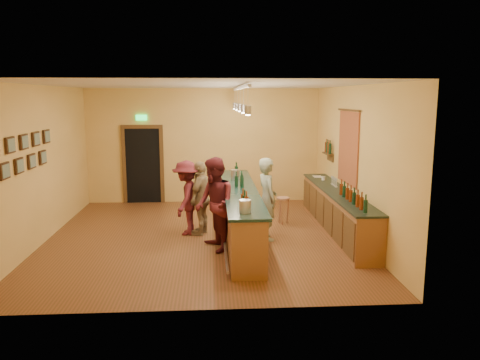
{
  "coord_description": "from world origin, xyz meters",
  "views": [
    {
      "loc": [
        0.19,
        -9.69,
        2.96
      ],
      "look_at": [
        0.82,
        0.2,
        1.2
      ],
      "focal_mm": 35.0,
      "sensor_mm": 36.0,
      "label": 1
    }
  ],
  "objects": [
    {
      "name": "tapestry",
      "position": [
        3.23,
        0.4,
        1.85
      ],
      "size": [
        0.03,
        1.4,
        1.6
      ],
      "primitive_type": "cube",
      "color": "maroon",
      "rests_on": "wall_right"
    },
    {
      "name": "pendant_track",
      "position": [
        0.81,
        -0.0,
        2.98
      ],
      "size": [
        0.11,
        4.6,
        0.5
      ],
      "color": "silver",
      "rests_on": "ceiling"
    },
    {
      "name": "bartender",
      "position": [
        1.36,
        -0.23,
        0.86
      ],
      "size": [
        0.54,
        0.71,
        1.73
      ],
      "primitive_type": "imported",
      "rotation": [
        0.0,
        0.0,
        1.79
      ],
      "color": "gray",
      "rests_on": "floor"
    },
    {
      "name": "wall_front",
      "position": [
        0.0,
        -3.5,
        1.6
      ],
      "size": [
        6.5,
        0.02,
        3.2
      ],
      "primitive_type": "cube",
      "color": "gold",
      "rests_on": "floor"
    },
    {
      "name": "wall_right",
      "position": [
        3.25,
        0.0,
        1.6
      ],
      "size": [
        0.02,
        7.0,
        3.2
      ],
      "primitive_type": "cube",
      "color": "gold",
      "rests_on": "floor"
    },
    {
      "name": "ceiling",
      "position": [
        0.0,
        0.0,
        3.2
      ],
      "size": [
        6.5,
        7.0,
        0.02
      ],
      "primitive_type": "cube",
      "color": "silver",
      "rests_on": "wall_back"
    },
    {
      "name": "picture_grid",
      "position": [
        -3.21,
        -0.75,
        1.95
      ],
      "size": [
        0.06,
        2.2,
        0.7
      ],
      "primitive_type": null,
      "color": "#382111",
      "rests_on": "wall_left"
    },
    {
      "name": "customer_a",
      "position": [
        0.26,
        -0.89,
        0.91
      ],
      "size": [
        0.92,
        1.05,
        1.83
      ],
      "primitive_type": "imported",
      "rotation": [
        0.0,
        0.0,
        -1.27
      ],
      "color": "#59191E",
      "rests_on": "floor"
    },
    {
      "name": "wall_left",
      "position": [
        -3.25,
        0.0,
        1.6
      ],
      "size": [
        0.02,
        7.0,
        3.2
      ],
      "primitive_type": "cube",
      "color": "gold",
      "rests_on": "floor"
    },
    {
      "name": "back_counter",
      "position": [
        2.97,
        0.18,
        0.49
      ],
      "size": [
        0.6,
        4.55,
        1.27
      ],
      "color": "brown",
      "rests_on": "floor"
    },
    {
      "name": "doorway",
      "position": [
        -1.7,
        3.47,
        1.13
      ],
      "size": [
        1.15,
        0.09,
        2.48
      ],
      "color": "black",
      "rests_on": "wall_back"
    },
    {
      "name": "floor",
      "position": [
        0.0,
        0.0,
        0.0
      ],
      "size": [
        7.0,
        7.0,
        0.0
      ],
      "primitive_type": "plane",
      "color": "brown",
      "rests_on": "ground"
    },
    {
      "name": "bar_stool",
      "position": [
        1.89,
        0.98,
        0.48
      ],
      "size": [
        0.31,
        0.31,
        0.63
      ],
      "rotation": [
        0.0,
        0.0,
        0.33
      ],
      "color": "#996045",
      "rests_on": "floor"
    },
    {
      "name": "customer_c",
      "position": [
        -0.34,
        0.27,
        0.81
      ],
      "size": [
        0.79,
        1.14,
        1.62
      ],
      "primitive_type": "imported",
      "rotation": [
        0.0,
        0.0,
        -1.76
      ],
      "color": "#59191E",
      "rests_on": "floor"
    },
    {
      "name": "customer_b",
      "position": [
        -0.02,
        0.25,
        0.8
      ],
      "size": [
        0.72,
        1.02,
        1.61
      ],
      "primitive_type": "imported",
      "rotation": [
        0.0,
        0.0,
        -1.96
      ],
      "color": "#997A51",
      "rests_on": "floor"
    },
    {
      "name": "bottle_shelf",
      "position": [
        3.17,
        1.9,
        1.67
      ],
      "size": [
        0.17,
        0.55,
        0.54
      ],
      "color": "#492B15",
      "rests_on": "wall_right"
    },
    {
      "name": "tasting_bar",
      "position": [
        0.81,
        -0.0,
        0.61
      ],
      "size": [
        0.74,
        5.1,
        1.38
      ],
      "color": "brown",
      "rests_on": "floor"
    },
    {
      "name": "wall_back",
      "position": [
        0.0,
        3.5,
        1.6
      ],
      "size": [
        6.5,
        0.02,
        3.2
      ],
      "primitive_type": "cube",
      "color": "gold",
      "rests_on": "floor"
    }
  ]
}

